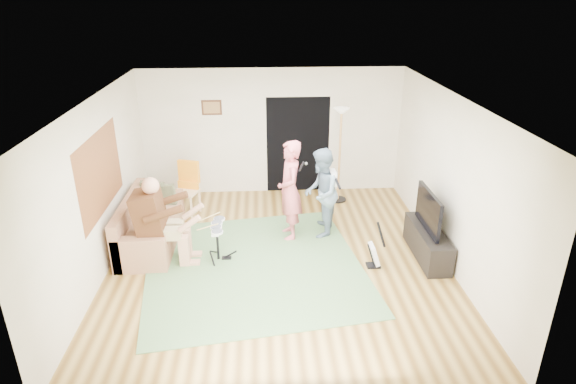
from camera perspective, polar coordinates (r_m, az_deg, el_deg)
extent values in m
plane|color=brown|center=(8.10, -1.13, -8.09)|extent=(6.00, 6.00, 0.00)
plane|color=white|center=(7.09, -1.31, 10.93)|extent=(6.00, 6.00, 0.00)
plane|color=#94552E|center=(8.00, -21.35, 2.16)|extent=(0.00, 2.05, 2.05)
plane|color=black|center=(10.43, 1.18, 5.56)|extent=(2.10, 0.00, 2.10)
cube|color=#3F2314|center=(10.23, -9.04, 9.86)|extent=(0.42, 0.03, 0.32)
cube|color=#4F7749|center=(7.95, -4.04, -8.75)|extent=(3.90, 3.94, 0.02)
cube|color=#9F6E4F|center=(8.85, -15.77, -4.60)|extent=(0.84, 1.68, 0.42)
cube|color=#9F6E4F|center=(8.85, -18.17, -3.39)|extent=(0.16, 2.08, 0.84)
cube|color=#9F6E4F|center=(9.64, -14.75, -1.54)|extent=(0.84, 0.20, 0.59)
cube|color=#9F6E4F|center=(8.01, -17.15, -7.15)|extent=(0.84, 0.20, 0.59)
cube|color=#4D2B15|center=(7.95, -16.15, -2.37)|extent=(0.42, 0.54, 0.69)
sphere|color=tan|center=(7.76, -15.99, 0.70)|extent=(0.27, 0.27, 0.27)
cylinder|color=black|center=(8.05, -8.35, -5.98)|extent=(0.04, 0.04, 0.59)
cube|color=silver|center=(7.91, -8.47, -4.16)|extent=(0.11, 0.59, 0.03)
imported|color=#D15A66|center=(8.45, 0.22, 0.19)|extent=(0.51, 0.71, 1.81)
imported|color=slate|center=(8.60, 3.94, -0.11)|extent=(0.77, 0.90, 1.63)
cube|color=black|center=(8.05, 10.06, -8.56)|extent=(0.22, 0.18, 0.03)
cube|color=silver|center=(7.94, 10.16, -7.24)|extent=(0.17, 0.26, 0.34)
cylinder|color=black|center=(7.80, 10.99, -4.99)|extent=(0.18, 0.04, 0.45)
cylinder|color=black|center=(10.33, 5.91, -0.87)|extent=(0.36, 0.36, 0.03)
cylinder|color=tan|center=(9.99, 6.13, 4.11)|extent=(0.05, 0.05, 1.89)
cone|color=white|center=(9.72, 6.37, 9.49)|extent=(0.31, 0.31, 0.13)
cube|color=beige|center=(9.67, -12.03, 0.01)|extent=(0.57, 0.57, 0.04)
cube|color=orange|center=(9.73, -12.04, 2.40)|extent=(0.44, 0.22, 0.45)
cube|color=black|center=(8.43, 16.19, -5.82)|extent=(0.40, 1.40, 0.50)
cube|color=black|center=(8.15, 16.32, -2.13)|extent=(0.06, 1.05, 0.65)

